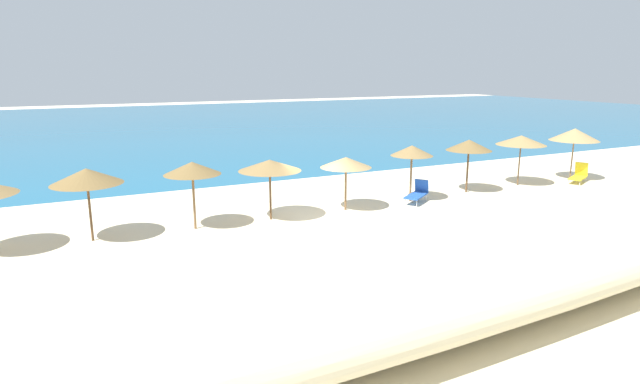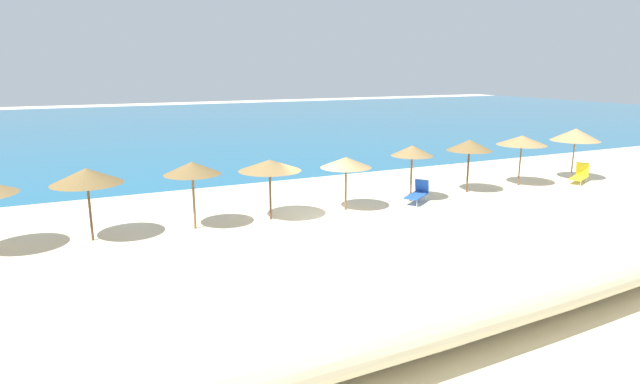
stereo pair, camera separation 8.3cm
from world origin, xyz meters
name	(u,v)px [view 2 (the right image)]	position (x,y,z in m)	size (l,w,h in m)	color
ground_plane	(315,218)	(0.00, 0.00, 0.00)	(160.00, 160.00, 0.00)	beige
sea_water	(157,126)	(0.00, 40.70, 0.00)	(160.00, 65.85, 0.01)	#1E6B93
dune_ridge	(326,287)	(-3.94, -8.93, 1.12)	(48.83, 6.52, 2.23)	beige
beach_umbrella_2	(87,176)	(-8.59, 0.90, 2.40)	(2.51, 2.51, 2.69)	brown
beach_umbrella_3	(192,168)	(-4.87, 0.74, 2.41)	(2.19, 2.19, 2.67)	brown
beach_umbrella_4	(270,165)	(-1.74, 0.67, 2.29)	(2.58, 2.58, 2.52)	brown
beach_umbrella_5	(346,162)	(1.79, 0.65, 2.14)	(2.25, 2.25, 2.38)	brown
beach_umbrella_6	(412,151)	(5.34, 0.75, 2.40)	(1.98, 1.98, 2.66)	brown
beach_umbrella_7	(470,145)	(8.97, 1.01, 2.40)	(2.26, 2.26, 2.68)	brown
beach_umbrella_8	(522,140)	(12.60, 1.12, 2.42)	(2.59, 2.59, 2.68)	brown
beach_umbrella_9	(576,135)	(16.35, 0.87, 2.55)	(2.65, 2.65, 2.89)	brown
lounge_chair_0	(418,193)	(5.49, 0.39, 0.44)	(1.69, 1.45, 1.01)	blue
lounge_chair_1	(580,175)	(16.11, 0.14, 0.41)	(1.63, 1.23, 1.07)	yellow
beach_ball	(49,278)	(-9.98, -2.96, 0.19)	(0.39, 0.39, 0.39)	red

